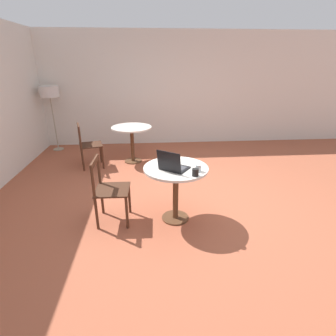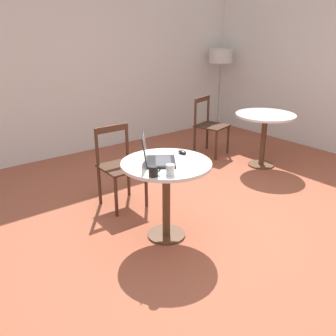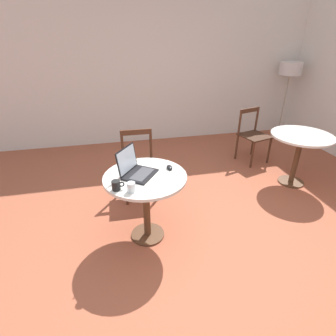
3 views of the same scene
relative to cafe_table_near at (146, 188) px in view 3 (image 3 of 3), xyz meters
The scene contains 11 objects.
ground_plane 0.82m from the cafe_table_near, 39.04° to the right, with size 16.00×16.00×0.00m, color #9E5138.
wall_back 3.01m from the cafe_table_near, 81.66° to the left, with size 9.40×0.06×2.70m.
cafe_table_near is the anchor object (origin of this frame).
cafe_table_mid 2.37m from the cafe_table_near, 16.50° to the left, with size 0.83×0.83×0.76m.
chair_near_back 0.88m from the cafe_table_near, 88.46° to the left, with size 0.44×0.44×0.89m.
chair_mid_back 2.55m from the cafe_table_near, 36.79° to the left, with size 0.53×0.53×0.89m.
floor_lamp 4.18m from the cafe_table_near, 37.95° to the left, with size 0.42×0.42×1.49m.
laptop 0.22m from the cafe_table_near, 149.83° to the left, with size 0.43×0.43×0.27m.
mouse 0.32m from the cafe_table_near, 18.97° to the left, with size 0.06×0.10×0.03m.
mug 0.39m from the cafe_table_near, 145.30° to the right, with size 0.12×0.08×0.09m.
drinking_glass 0.35m from the cafe_table_near, 121.53° to the right, with size 0.07×0.07×0.09m.
Camera 3 is at (-0.69, -1.89, 2.02)m, focal length 28.00 mm.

